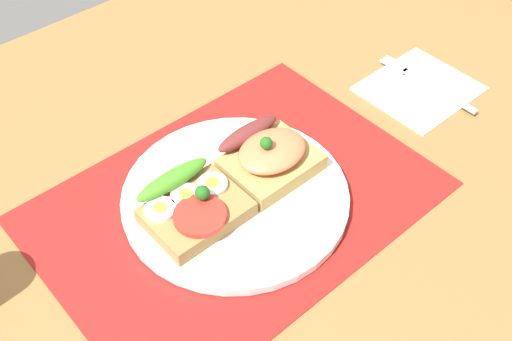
% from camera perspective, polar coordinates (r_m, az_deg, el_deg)
% --- Properties ---
extents(ground_plane, '(1.20, 0.90, 0.03)m').
position_cam_1_polar(ground_plane, '(0.70, -1.85, -3.70)').
color(ground_plane, olive).
extents(placemat, '(0.42, 0.30, 0.00)m').
position_cam_1_polar(placemat, '(0.68, -1.89, -2.76)').
color(placemat, maroon).
rests_on(placemat, ground_plane).
extents(plate, '(0.25, 0.25, 0.01)m').
position_cam_1_polar(plate, '(0.68, -1.90, -2.39)').
color(plate, white).
rests_on(plate, placemat).
extents(sandwich_egg_tomato, '(0.10, 0.09, 0.04)m').
position_cam_1_polar(sandwich_egg_tomato, '(0.65, -5.77, -3.34)').
color(sandwich_egg_tomato, olive).
rests_on(sandwich_egg_tomato, plate).
extents(sandwich_salmon, '(0.10, 0.09, 0.05)m').
position_cam_1_polar(sandwich_salmon, '(0.69, 1.38, 1.21)').
color(sandwich_salmon, '#AD8E4B').
rests_on(sandwich_salmon, plate).
extents(napkin, '(0.14, 0.12, 0.01)m').
position_cam_1_polar(napkin, '(0.85, 14.79, 7.37)').
color(napkin, white).
rests_on(napkin, ground_plane).
extents(fork, '(0.02, 0.15, 0.00)m').
position_cam_1_polar(fork, '(0.86, 15.22, 7.86)').
color(fork, '#B7B7BC').
rests_on(fork, napkin).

